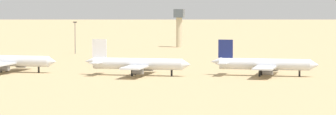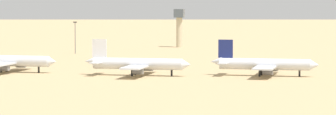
{
  "view_description": "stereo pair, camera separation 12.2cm",
  "coord_description": "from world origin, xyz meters",
  "px_view_note": "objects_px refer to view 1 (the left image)",
  "views": [
    {
      "loc": [
        67.81,
        -302.26,
        27.89
      ],
      "look_at": [
        11.38,
        3.93,
        6.0
      ],
      "focal_mm": 95.98,
      "sensor_mm": 36.0,
      "label": 1
    },
    {
      "loc": [
        67.93,
        -302.24,
        27.89
      ],
      "look_at": [
        11.38,
        3.93,
        6.0
      ],
      "focal_mm": 95.98,
      "sensor_mm": 36.0,
      "label": 2
    }
  ],
  "objects_px": {
    "parked_jet_navy_3": "(7,61)",
    "control_tower": "(179,24)",
    "parked_jet_white_4": "(137,64)",
    "parked_jet_navy_5": "(264,64)",
    "light_pole_west": "(75,35)"
  },
  "relations": [
    {
      "from": "parked_jet_navy_5",
      "to": "control_tower",
      "type": "xyz_separation_m",
      "value": [
        -56.95,
        160.56,
        8.17
      ]
    },
    {
      "from": "parked_jet_navy_3",
      "to": "parked_jet_navy_5",
      "type": "bearing_deg",
      "value": 4.33
    },
    {
      "from": "parked_jet_white_4",
      "to": "control_tower",
      "type": "xyz_separation_m",
      "value": [
        -13.82,
        166.96,
        8.14
      ]
    },
    {
      "from": "parked_jet_white_4",
      "to": "parked_jet_navy_3",
      "type": "bearing_deg",
      "value": 176.01
    },
    {
      "from": "control_tower",
      "to": "parked_jet_white_4",
      "type": "bearing_deg",
      "value": -85.27
    },
    {
      "from": "parked_jet_navy_3",
      "to": "parked_jet_navy_5",
      "type": "xyz_separation_m",
      "value": [
        92.17,
        1.38,
        -0.04
      ]
    },
    {
      "from": "parked_jet_navy_3",
      "to": "control_tower",
      "type": "relative_size",
      "value": 1.87
    },
    {
      "from": "parked_jet_navy_3",
      "to": "light_pole_west",
      "type": "height_order",
      "value": "light_pole_west"
    },
    {
      "from": "parked_jet_white_4",
      "to": "parked_jet_navy_5",
      "type": "xyz_separation_m",
      "value": [
        43.12,
        6.4,
        -0.03
      ]
    },
    {
      "from": "parked_jet_navy_5",
      "to": "parked_jet_white_4",
      "type": "bearing_deg",
      "value": -168.53
    },
    {
      "from": "parked_jet_navy_5",
      "to": "parked_jet_navy_3",
      "type": "bearing_deg",
      "value": -176.11
    },
    {
      "from": "parked_jet_navy_5",
      "to": "light_pole_west",
      "type": "bearing_deg",
      "value": 137.02
    },
    {
      "from": "parked_jet_navy_5",
      "to": "light_pole_west",
      "type": "relative_size",
      "value": 2.46
    },
    {
      "from": "control_tower",
      "to": "parked_jet_navy_5",
      "type": "bearing_deg",
      "value": -70.47
    },
    {
      "from": "parked_jet_navy_3",
      "to": "control_tower",
      "type": "distance_m",
      "value": 165.93
    }
  ]
}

